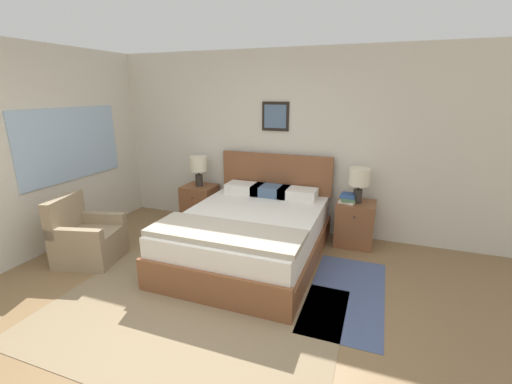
{
  "coord_description": "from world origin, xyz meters",
  "views": [
    {
      "loc": [
        1.49,
        -2.09,
        2.03
      ],
      "look_at": [
        0.16,
        1.49,
        0.9
      ],
      "focal_mm": 24.0,
      "sensor_mm": 36.0,
      "label": 1
    }
  ],
  "objects_px": {
    "table_lamp_by_door": "(359,179)",
    "armchair": "(86,239)",
    "nightstand_near_window": "(200,204)",
    "nightstand_by_door": "(355,223)",
    "bed": "(250,233)",
    "table_lamp_near_window": "(198,166)"
  },
  "relations": [
    {
      "from": "bed",
      "to": "table_lamp_by_door",
      "type": "xyz_separation_m",
      "value": [
        1.2,
        0.84,
        0.6
      ]
    },
    {
      "from": "nightstand_near_window",
      "to": "nightstand_by_door",
      "type": "height_order",
      "value": "same"
    },
    {
      "from": "nightstand_near_window",
      "to": "nightstand_by_door",
      "type": "bearing_deg",
      "value": 0.0
    },
    {
      "from": "bed",
      "to": "nightstand_by_door",
      "type": "relative_size",
      "value": 3.6
    },
    {
      "from": "bed",
      "to": "table_lamp_by_door",
      "type": "distance_m",
      "value": 1.58
    },
    {
      "from": "armchair",
      "to": "table_lamp_near_window",
      "type": "height_order",
      "value": "table_lamp_near_window"
    },
    {
      "from": "armchair",
      "to": "table_lamp_near_window",
      "type": "relative_size",
      "value": 1.76
    },
    {
      "from": "nightstand_near_window",
      "to": "table_lamp_near_window",
      "type": "relative_size",
      "value": 1.3
    },
    {
      "from": "armchair",
      "to": "table_lamp_by_door",
      "type": "distance_m",
      "value": 3.52
    },
    {
      "from": "armchair",
      "to": "table_lamp_by_door",
      "type": "xyz_separation_m",
      "value": [
        3.07,
        1.61,
        0.65
      ]
    },
    {
      "from": "nightstand_by_door",
      "to": "table_lamp_by_door",
      "type": "height_order",
      "value": "table_lamp_by_door"
    },
    {
      "from": "armchair",
      "to": "table_lamp_by_door",
      "type": "relative_size",
      "value": 1.76
    },
    {
      "from": "nightstand_near_window",
      "to": "table_lamp_near_window",
      "type": "distance_m",
      "value": 0.62
    },
    {
      "from": "table_lamp_by_door",
      "to": "armchair",
      "type": "bearing_deg",
      "value": -152.3
    },
    {
      "from": "bed",
      "to": "armchair",
      "type": "bearing_deg",
      "value": -157.62
    },
    {
      "from": "armchair",
      "to": "nightstand_by_door",
      "type": "height_order",
      "value": "armchair"
    },
    {
      "from": "bed",
      "to": "table_lamp_by_door",
      "type": "height_order",
      "value": "bed"
    },
    {
      "from": "bed",
      "to": "nightstand_near_window",
      "type": "bearing_deg",
      "value": 144.45
    },
    {
      "from": "bed",
      "to": "nightstand_near_window",
      "type": "distance_m",
      "value": 1.46
    },
    {
      "from": "bed",
      "to": "nightstand_by_door",
      "type": "bearing_deg",
      "value": 35.55
    },
    {
      "from": "bed",
      "to": "table_lamp_near_window",
      "type": "distance_m",
      "value": 1.57
    },
    {
      "from": "bed",
      "to": "table_lamp_near_window",
      "type": "xyz_separation_m",
      "value": [
        -1.18,
        0.84,
        0.6
      ]
    }
  ]
}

